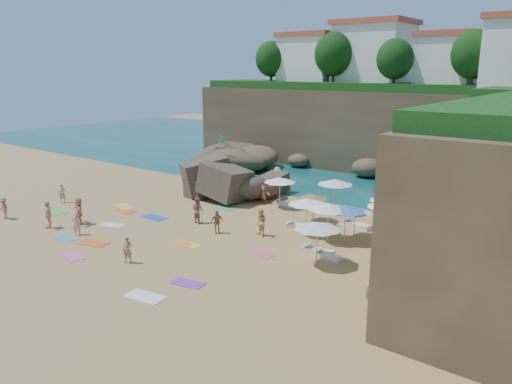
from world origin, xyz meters
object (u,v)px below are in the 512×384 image
Objects in this scene: parasol_1 at (314,202)px; person_stand_2 at (277,178)px; person_stand_0 at (62,193)px; person_stand_4 at (444,230)px; flag_pole at (221,150)px; rock_outcrop at (237,196)px; person_stand_5 at (264,194)px; person_stand_3 at (217,222)px; person_stand_6 at (76,223)px; parasol_2 at (385,198)px; person_stand_1 at (198,210)px; parasol_0 at (335,182)px; lounger_0 at (298,226)px.

person_stand_2 reaches higher than parasol_1.
person_stand_4 is at bearing -29.17° from person_stand_0.
person_stand_0 is at bearing -101.07° from flag_pole.
person_stand_0 is (-9.37, -9.96, 0.75)m from rock_outcrop.
flag_pole is 11.41m from person_stand_5.
person_stand_6 is at bearing 161.08° from person_stand_3.
parasol_2 reaches higher than person_stand_0.
person_stand_5 is (1.95, -4.58, -0.22)m from person_stand_2.
person_stand_3 is at bearing 166.05° from person_stand_1.
person_stand_4 reaches higher than rock_outcrop.
parasol_0 is 1.31× the size of parasol_1.
lounger_0 is at bearing -146.36° from person_stand_1.
flag_pole is 1.83× the size of parasol_2.
person_stand_2 is at bearing 160.73° from parasol_2.
person_stand_3 is 0.99× the size of person_stand_6.
parasol_0 is 1.73× the size of person_stand_5.
flag_pole is at bearing 22.48° from person_stand_2.
person_stand_2 is 17.94m from person_stand_6.
flag_pole is (-6.39, 5.28, 2.50)m from rock_outcrop.
parasol_2 is at bearing -0.30° from person_stand_5.
person_stand_0 is (-2.98, -15.24, -1.75)m from flag_pole.
flag_pole is 17.95m from parasol_1.
flag_pole is 1.98× the size of parasol_1.
person_stand_0 is 1.01× the size of person_stand_5.
parasol_1 is at bearing 163.56° from person_stand_6.
person_stand_5 is at bearing 145.32° from person_stand_2.
parasol_2 reaches higher than rock_outcrop.
flag_pole reaches higher than parasol_2.
parasol_0 reaches higher than person_stand_2.
person_stand_4 is at bearing -14.20° from parasol_0.
parasol_1 is 7.84m from person_stand_1.
person_stand_1 is at bearing -112.55° from person_stand_4.
person_stand_0 reaches higher than lounger_0.
person_stand_6 is (7.71, -3.78, 0.01)m from person_stand_0.
person_stand_0 is 17.52m from person_stand_2.
person_stand_5 is at bearing -176.82° from parasol_2.
person_stand_0 is at bearing -116.47° from person_stand_4.
parasol_0 is 1.21× the size of parasol_2.
lounger_0 is (-4.31, -3.90, -1.74)m from parasol_2.
person_stand_0 is (-18.71, -6.62, -0.96)m from parasol_1.
person_stand_6 is at bearing -73.05° from person_stand_0.
lounger_0 is at bearing -117.87° from person_stand_4.
person_stand_6 is at bearing 61.58° from person_stand_1.
flag_pole is at bearing 140.42° from rock_outcrop.
parasol_1 is 1.31× the size of person_stand_0.
person_stand_2 is (-7.37, 3.24, -1.28)m from parasol_0.
person_stand_6 is (4.72, -19.02, -1.74)m from flag_pole.
person_stand_5 is at bearing -10.38° from person_stand_0.
parasol_2 is at bearing 17.84° from lounger_0.
parasol_2 is at bearing 42.83° from parasol_1.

